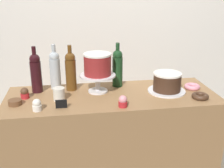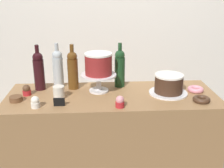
# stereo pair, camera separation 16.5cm
# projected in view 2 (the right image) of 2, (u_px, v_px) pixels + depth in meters

# --- Properties ---
(back_wall) EXTENTS (6.00, 0.05, 2.60)m
(back_wall) POSITION_uv_depth(u_px,v_px,m) (107.00, 25.00, 2.57)
(back_wall) COLOR silver
(back_wall) RESTS_ON ground_plane
(display_counter) EXTENTS (1.45, 0.54, 0.94)m
(display_counter) POSITION_uv_depth(u_px,v_px,m) (112.00, 153.00, 2.06)
(display_counter) COLOR #997047
(display_counter) RESTS_ON ground_plane
(cake_stand_pedestal) EXTENTS (0.25, 0.25, 0.13)m
(cake_stand_pedestal) POSITION_uv_depth(u_px,v_px,m) (99.00, 80.00, 1.94)
(cake_stand_pedestal) COLOR silver
(cake_stand_pedestal) RESTS_ON display_counter
(white_layer_cake) EXTENTS (0.19, 0.19, 0.15)m
(white_layer_cake) POSITION_uv_depth(u_px,v_px,m) (98.00, 64.00, 1.90)
(white_layer_cake) COLOR maroon
(white_layer_cake) RESTS_ON cake_stand_pedestal
(silver_serving_platter) EXTENTS (0.27, 0.27, 0.01)m
(silver_serving_platter) POSITION_uv_depth(u_px,v_px,m) (168.00, 93.00, 1.93)
(silver_serving_platter) COLOR white
(silver_serving_platter) RESTS_ON display_counter
(chocolate_round_cake) EXTENTS (0.20, 0.20, 0.13)m
(chocolate_round_cake) POSITION_uv_depth(u_px,v_px,m) (169.00, 83.00, 1.91)
(chocolate_round_cake) COLOR #3D2619
(chocolate_round_cake) RESTS_ON silver_serving_platter
(wine_bottle_dark_red) EXTENTS (0.08, 0.08, 0.33)m
(wine_bottle_dark_red) POSITION_uv_depth(u_px,v_px,m) (39.00, 70.00, 1.96)
(wine_bottle_dark_red) COLOR black
(wine_bottle_dark_red) RESTS_ON display_counter
(wine_bottle_green) EXTENTS (0.08, 0.08, 0.33)m
(wine_bottle_green) POSITION_uv_depth(u_px,v_px,m) (120.00, 68.00, 2.02)
(wine_bottle_green) COLOR #193D1E
(wine_bottle_green) RESTS_ON display_counter
(wine_bottle_amber) EXTENTS (0.08, 0.08, 0.33)m
(wine_bottle_amber) POSITION_uv_depth(u_px,v_px,m) (73.00, 69.00, 1.98)
(wine_bottle_amber) COLOR #5B3814
(wine_bottle_amber) RESTS_ON display_counter
(wine_bottle_clear) EXTENTS (0.08, 0.08, 0.33)m
(wine_bottle_clear) POSITION_uv_depth(u_px,v_px,m) (58.00, 68.00, 2.01)
(wine_bottle_clear) COLOR #B2BCC1
(wine_bottle_clear) RESTS_ON display_counter
(cupcake_vanilla) EXTENTS (0.06, 0.06, 0.07)m
(cupcake_vanilla) POSITION_uv_depth(u_px,v_px,m) (35.00, 102.00, 1.70)
(cupcake_vanilla) COLOR white
(cupcake_vanilla) RESTS_ON display_counter
(cupcake_chocolate) EXTENTS (0.06, 0.06, 0.07)m
(cupcake_chocolate) POSITION_uv_depth(u_px,v_px,m) (27.00, 90.00, 1.89)
(cupcake_chocolate) COLOR red
(cupcake_chocolate) RESTS_ON display_counter
(cupcake_strawberry) EXTENTS (0.06, 0.06, 0.07)m
(cupcake_strawberry) POSITION_uv_depth(u_px,v_px,m) (120.00, 102.00, 1.71)
(cupcake_strawberry) COLOR red
(cupcake_strawberry) RESTS_ON display_counter
(donut_chocolate) EXTENTS (0.11, 0.11, 0.03)m
(donut_chocolate) POSITION_uv_depth(u_px,v_px,m) (201.00, 99.00, 1.79)
(donut_chocolate) COLOR #472D1E
(donut_chocolate) RESTS_ON display_counter
(donut_pink) EXTENTS (0.11, 0.11, 0.03)m
(donut_pink) POSITION_uv_depth(u_px,v_px,m) (196.00, 89.00, 1.96)
(donut_pink) COLOR pink
(donut_pink) RESTS_ON display_counter
(cookie_stack) EXTENTS (0.08, 0.08, 0.03)m
(cookie_stack) POSITION_uv_depth(u_px,v_px,m) (16.00, 99.00, 1.80)
(cookie_stack) COLOR brown
(cookie_stack) RESTS_ON display_counter
(price_sign_chalkboard) EXTENTS (0.07, 0.01, 0.05)m
(price_sign_chalkboard) POSITION_uv_depth(u_px,v_px,m) (59.00, 102.00, 1.72)
(price_sign_chalkboard) COLOR black
(price_sign_chalkboard) RESTS_ON display_counter
(coffee_cup_ceramic) EXTENTS (0.08, 0.08, 0.09)m
(coffee_cup_ceramic) POSITION_uv_depth(u_px,v_px,m) (59.00, 92.00, 1.83)
(coffee_cup_ceramic) COLOR silver
(coffee_cup_ceramic) RESTS_ON display_counter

